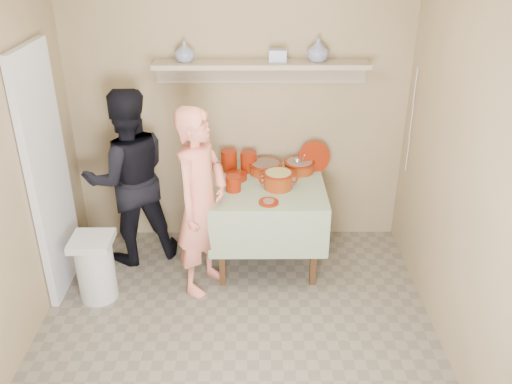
{
  "coord_description": "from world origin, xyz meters",
  "views": [
    {
      "loc": [
        0.13,
        -2.87,
        2.77
      ],
      "look_at": [
        0.15,
        0.75,
        0.95
      ],
      "focal_mm": 38.0,
      "sensor_mm": 36.0,
      "label": 1
    }
  ],
  "objects_px": {
    "trash_bin": "(96,267)",
    "person_cook": "(201,203)",
    "cazuela_rice": "(278,179)",
    "serving_table": "(267,196)",
    "person_helper": "(129,178)"
  },
  "relations": [
    {
      "from": "trash_bin",
      "to": "person_cook",
      "type": "bearing_deg",
      "value": 10.71
    },
    {
      "from": "cazuela_rice",
      "to": "person_cook",
      "type": "bearing_deg",
      "value": -153.75
    },
    {
      "from": "person_cook",
      "to": "trash_bin",
      "type": "relative_size",
      "value": 2.8
    },
    {
      "from": "serving_table",
      "to": "cazuela_rice",
      "type": "distance_m",
      "value": 0.23
    },
    {
      "from": "person_cook",
      "to": "trash_bin",
      "type": "bearing_deg",
      "value": 127.48
    },
    {
      "from": "serving_table",
      "to": "trash_bin",
      "type": "bearing_deg",
      "value": -158.58
    },
    {
      "from": "serving_table",
      "to": "cazuela_rice",
      "type": "height_order",
      "value": "cazuela_rice"
    },
    {
      "from": "person_cook",
      "to": "serving_table",
      "type": "bearing_deg",
      "value": -27.49
    },
    {
      "from": "person_cook",
      "to": "trash_bin",
      "type": "xyz_separation_m",
      "value": [
        -0.86,
        -0.16,
        -0.5
      ]
    },
    {
      "from": "person_cook",
      "to": "serving_table",
      "type": "distance_m",
      "value": 0.67
    },
    {
      "from": "person_helper",
      "to": "trash_bin",
      "type": "relative_size",
      "value": 2.82
    },
    {
      "from": "serving_table",
      "to": "cazuela_rice",
      "type": "bearing_deg",
      "value": -41.21
    },
    {
      "from": "person_cook",
      "to": "serving_table",
      "type": "height_order",
      "value": "person_cook"
    },
    {
      "from": "person_cook",
      "to": "person_helper",
      "type": "distance_m",
      "value": 0.8
    },
    {
      "from": "person_helper",
      "to": "serving_table",
      "type": "height_order",
      "value": "person_helper"
    }
  ]
}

